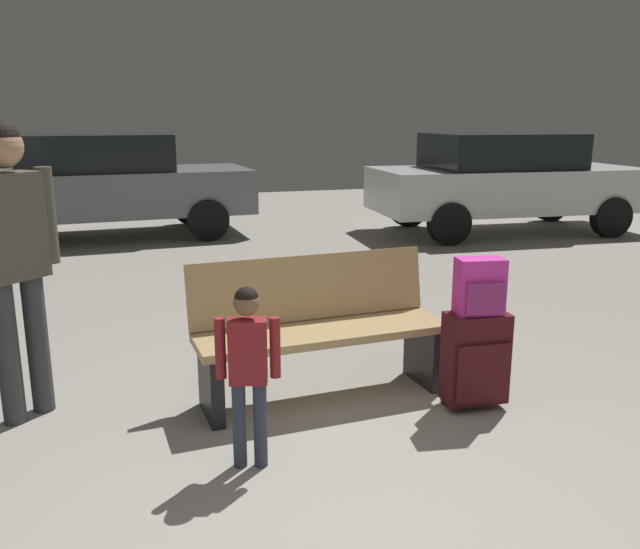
{
  "coord_description": "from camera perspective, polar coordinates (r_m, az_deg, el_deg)",
  "views": [
    {
      "loc": [
        -0.95,
        -2.27,
        1.76
      ],
      "look_at": [
        0.17,
        1.3,
        0.85
      ],
      "focal_mm": 36.71,
      "sensor_mm": 36.0,
      "label": 1
    }
  ],
  "objects": [
    {
      "name": "child",
      "position": [
        3.29,
        -6.32,
        -7.27
      ],
      "size": [
        0.32,
        0.22,
        0.96
      ],
      "color": "#33384C",
      "rests_on": "ground_plane"
    },
    {
      "name": "bench",
      "position": [
        4.17,
        -0.07,
        -4.77
      ],
      "size": [
        1.63,
        0.62,
        0.89
      ],
      "color": "tan",
      "rests_on": "ground_plane"
    },
    {
      "name": "parked_car_side",
      "position": [
        10.56,
        15.82,
        7.93
      ],
      "size": [
        4.21,
        2.02,
        1.51
      ],
      "color": "silver",
      "rests_on": "ground_plane"
    },
    {
      "name": "parked_car_far",
      "position": [
        10.22,
        -18.18,
        7.59
      ],
      "size": [
        4.17,
        1.95,
        1.51
      ],
      "color": "slate",
      "rests_on": "ground_plane"
    },
    {
      "name": "backpack_bright",
      "position": [
        4.0,
        13.77,
        -1.07
      ],
      "size": [
        0.3,
        0.23,
        0.34
      ],
      "color": "#D833A5",
      "rests_on": "suitcase"
    },
    {
      "name": "adult",
      "position": [
        4.09,
        -25.35,
        2.72
      ],
      "size": [
        0.47,
        0.43,
        1.74
      ],
      "color": "#38383D",
      "rests_on": "ground_plane"
    },
    {
      "name": "ground_plane",
      "position": [
        6.6,
        -8.47,
        -2.44
      ],
      "size": [
        18.0,
        18.0,
        0.1
      ],
      "primitive_type": "cube",
      "color": "gray"
    },
    {
      "name": "suitcase",
      "position": [
        4.13,
        13.42,
        -7.12
      ],
      "size": [
        0.39,
        0.25,
        0.6
      ],
      "color": "#471419",
      "rests_on": "ground_plane"
    }
  ]
}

